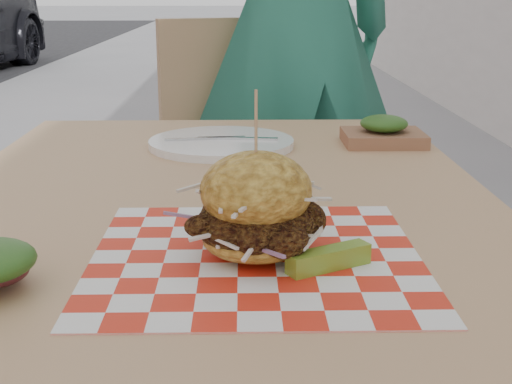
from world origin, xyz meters
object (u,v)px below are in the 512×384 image
at_px(patio_table, 216,247).
at_px(sandwich, 256,212).
at_px(diner, 295,27).
at_px(patio_chair, 218,159).

distance_m(patio_table, sandwich, 0.28).
bearing_deg(diner, sandwich, 65.43).
bearing_deg(sandwich, diner, 84.11).
xyz_separation_m(patio_table, sandwich, (0.05, -0.24, 0.13)).
bearing_deg(sandwich, patio_chair, 93.77).
distance_m(patio_chair, sandwich, 1.32).
height_order(patio_table, sandwich, sandwich).
bearing_deg(sandwich, patio_table, 102.43).
height_order(patio_table, patio_chair, patio_chair).
bearing_deg(patio_chair, diner, -4.31).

